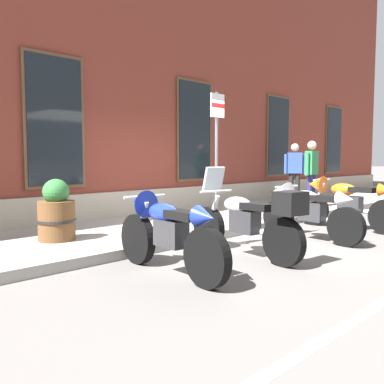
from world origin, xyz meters
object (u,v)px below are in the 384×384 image
(motorcycle_white_sport, at_px, (306,208))
(barrel_planter, at_px, (56,214))
(motorcycle_blue_sport, at_px, (165,229))
(motorcycle_silver_touring, at_px, (248,220))
(parking_sign, at_px, (217,140))
(motorcycle_orange_sport, at_px, (344,201))
(pedestrian_striped_shirt, at_px, (311,170))
(pedestrian_blue_top, at_px, (295,169))

(motorcycle_white_sport, xyz_separation_m, barrel_planter, (-3.47, 2.29, 0.02))
(motorcycle_blue_sport, height_order, barrel_planter, barrel_planter)
(motorcycle_silver_touring, distance_m, parking_sign, 2.42)
(motorcycle_orange_sport, xyz_separation_m, pedestrian_striped_shirt, (1.75, 1.70, 0.55))
(motorcycle_orange_sport, bearing_deg, barrel_planter, 155.45)
(motorcycle_silver_touring, height_order, pedestrian_striped_shirt, pedestrian_striped_shirt)
(motorcycle_silver_touring, bearing_deg, pedestrian_striped_shirt, 19.92)
(barrel_planter, bearing_deg, motorcycle_silver_touring, -54.27)
(pedestrian_striped_shirt, distance_m, barrel_planter, 6.77)
(motorcycle_silver_touring, relative_size, pedestrian_blue_top, 1.29)
(motorcycle_white_sport, xyz_separation_m, motorcycle_orange_sport, (1.49, 0.02, 0.03))
(parking_sign, xyz_separation_m, barrel_planter, (-2.93, 0.68, -1.20))
(motorcycle_silver_touring, distance_m, barrel_planter, 2.93)
(pedestrian_striped_shirt, bearing_deg, pedestrian_blue_top, 51.61)
(motorcycle_orange_sport, bearing_deg, motorcycle_silver_touring, -178.04)
(parking_sign, bearing_deg, barrel_planter, 166.91)
(motorcycle_orange_sport, height_order, barrel_planter, barrel_planter)
(pedestrian_blue_top, bearing_deg, motorcycle_white_sport, -146.29)
(motorcycle_blue_sport, relative_size, pedestrian_blue_top, 1.22)
(pedestrian_blue_top, xyz_separation_m, parking_sign, (-4.53, -1.05, 0.67))
(motorcycle_white_sport, bearing_deg, barrel_planter, 146.64)
(motorcycle_silver_touring, xyz_separation_m, parking_sign, (1.22, 1.70, 1.23))
(motorcycle_blue_sport, height_order, pedestrian_striped_shirt, pedestrian_striped_shirt)
(motorcycle_silver_touring, bearing_deg, motorcycle_white_sport, 2.97)
(motorcycle_orange_sport, relative_size, pedestrian_striped_shirt, 1.28)
(motorcycle_silver_touring, relative_size, motorcycle_orange_sport, 0.99)
(motorcycle_white_sport, xyz_separation_m, pedestrian_striped_shirt, (3.25, 1.72, 0.57))
(pedestrian_striped_shirt, xyz_separation_m, barrel_planter, (-6.72, 0.56, -0.55))
(motorcycle_orange_sport, bearing_deg, motorcycle_white_sport, -179.24)
(motorcycle_silver_touring, height_order, barrel_planter, motorcycle_silver_touring)
(motorcycle_orange_sport, relative_size, barrel_planter, 2.30)
(motorcycle_white_sport, height_order, pedestrian_striped_shirt, pedestrian_striped_shirt)
(pedestrian_striped_shirt, relative_size, barrel_planter, 1.80)
(motorcycle_orange_sport, xyz_separation_m, parking_sign, (-2.03, 1.59, 1.19))
(motorcycle_white_sport, bearing_deg, pedestrian_blue_top, 33.71)
(pedestrian_blue_top, xyz_separation_m, barrel_planter, (-7.46, -0.37, -0.54))
(motorcycle_blue_sport, xyz_separation_m, pedestrian_blue_top, (7.14, 2.55, 0.55))
(motorcycle_blue_sport, height_order, motorcycle_orange_sport, motorcycle_orange_sport)
(pedestrian_blue_top, relative_size, parking_sign, 0.67)
(parking_sign, distance_m, barrel_planter, 3.24)
(motorcycle_white_sport, xyz_separation_m, parking_sign, (-0.54, 1.61, 1.22))
(pedestrian_striped_shirt, xyz_separation_m, pedestrian_blue_top, (0.74, 0.94, -0.02))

